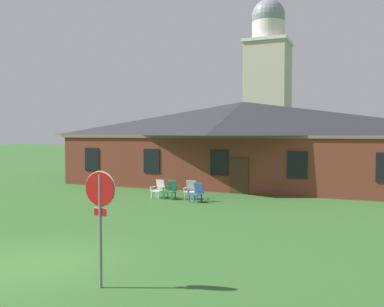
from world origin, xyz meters
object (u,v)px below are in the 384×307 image
object	(u,v)px
stop_sign	(100,205)
lawn_chair_left_end	(191,189)
lawn_chair_by_porch	(159,188)
lawn_chair_middle	(197,192)
lawn_chair_near_door	(171,190)

from	to	relation	value
stop_sign	lawn_chair_left_end	xyz separation A→B (m)	(-3.29, 12.89, -1.37)
lawn_chair_by_porch	lawn_chair_middle	xyz separation A→B (m)	(2.43, -0.51, 0.00)
stop_sign	lawn_chair_by_porch	distance (m)	13.64
lawn_chair_near_door	lawn_chair_middle	size ratio (longest dim) A/B	1.00
lawn_chair_left_end	lawn_chair_middle	bearing A→B (deg)	-49.66
lawn_chair_near_door	stop_sign	bearing A→B (deg)	-71.17
lawn_chair_by_porch	lawn_chair_left_end	bearing A→B (deg)	9.20
lawn_chair_by_porch	stop_sign	bearing A→B (deg)	-68.22
lawn_chair_middle	lawn_chair_near_door	bearing A→B (deg)	167.83
stop_sign	lawn_chair_near_door	size ratio (longest dim) A/B	2.75
stop_sign	lawn_chair_near_door	bearing A→B (deg)	108.83
lawn_chair_middle	stop_sign	bearing A→B (deg)	-77.82
stop_sign	lawn_chair_left_end	world-z (taller)	stop_sign
lawn_chair_by_porch	lawn_chair_left_end	size ratio (longest dim) A/B	1.00
stop_sign	lawn_chair_left_end	size ratio (longest dim) A/B	2.75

